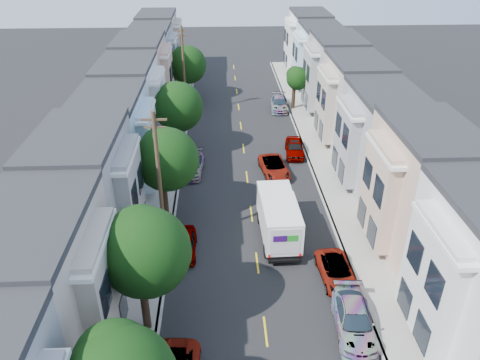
# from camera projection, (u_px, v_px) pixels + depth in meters

# --- Properties ---
(ground) EXTENTS (160.00, 160.00, 0.00)m
(ground) POSITION_uv_depth(u_px,v_px,m) (257.00, 263.00, 31.39)
(ground) COLOR black
(ground) RESTS_ON ground
(road_slab) EXTENTS (12.00, 70.00, 0.02)m
(road_slab) POSITION_uv_depth(u_px,v_px,m) (245.00, 162.00, 44.48)
(road_slab) COLOR black
(road_slab) RESTS_ON ground
(curb_left) EXTENTS (0.30, 70.00, 0.15)m
(curb_left) POSITION_uv_depth(u_px,v_px,m) (181.00, 163.00, 44.21)
(curb_left) COLOR gray
(curb_left) RESTS_ON ground
(curb_right) EXTENTS (0.30, 70.00, 0.15)m
(curb_right) POSITION_uv_depth(u_px,v_px,m) (308.00, 160.00, 44.69)
(curb_right) COLOR gray
(curb_right) RESTS_ON ground
(sidewalk_left) EXTENTS (2.60, 70.00, 0.15)m
(sidewalk_left) POSITION_uv_depth(u_px,v_px,m) (168.00, 163.00, 44.16)
(sidewalk_left) COLOR gray
(sidewalk_left) RESTS_ON ground
(sidewalk_right) EXTENTS (2.60, 70.00, 0.15)m
(sidewalk_right) POSITION_uv_depth(u_px,v_px,m) (322.00, 160.00, 44.74)
(sidewalk_right) COLOR gray
(sidewalk_right) RESTS_ON ground
(centerline) EXTENTS (0.12, 70.00, 0.01)m
(centerline) POSITION_uv_depth(u_px,v_px,m) (245.00, 162.00, 44.49)
(centerline) COLOR gold
(centerline) RESTS_ON ground
(townhouse_row_left) EXTENTS (5.00, 70.00, 8.50)m
(townhouse_row_left) POSITION_uv_depth(u_px,v_px,m) (127.00, 164.00, 44.05)
(townhouse_row_left) COLOR #98989D
(townhouse_row_left) RESTS_ON ground
(townhouse_row_right) EXTENTS (5.00, 70.00, 8.50)m
(townhouse_row_right) POSITION_uv_depth(u_px,v_px,m) (361.00, 160.00, 44.92)
(townhouse_row_right) COLOR #98989D
(townhouse_row_right) RESTS_ON ground
(tree_b) EXTENTS (4.70, 4.70, 7.72)m
(tree_b) POSITION_uv_depth(u_px,v_px,m) (144.00, 253.00, 23.76)
(tree_b) COLOR black
(tree_b) RESTS_ON ground
(tree_c) EXTENTS (4.70, 4.70, 7.31)m
(tree_c) POSITION_uv_depth(u_px,v_px,m) (166.00, 160.00, 33.89)
(tree_c) COLOR black
(tree_c) RESTS_ON ground
(tree_d) EXTENTS (4.70, 4.70, 7.18)m
(tree_d) POSITION_uv_depth(u_px,v_px,m) (177.00, 107.00, 43.83)
(tree_d) COLOR black
(tree_d) RESTS_ON ground
(tree_e) EXTENTS (4.70, 4.70, 6.83)m
(tree_e) POSITION_uv_depth(u_px,v_px,m) (187.00, 65.00, 57.87)
(tree_e) COLOR black
(tree_e) RESTS_ON ground
(tree_far_r) EXTENTS (2.73, 2.73, 5.13)m
(tree_far_r) POSITION_uv_depth(u_px,v_px,m) (297.00, 79.00, 55.30)
(tree_far_r) COLOR black
(tree_far_r) RESTS_ON ground
(utility_pole_near) EXTENTS (1.60, 0.26, 10.00)m
(utility_pole_near) POSITION_uv_depth(u_px,v_px,m) (160.00, 184.00, 30.39)
(utility_pole_near) COLOR #42301E
(utility_pole_near) RESTS_ON ground
(utility_pole_far) EXTENTS (1.60, 0.26, 10.00)m
(utility_pole_far) POSITION_uv_depth(u_px,v_px,m) (184.00, 71.00, 53.08)
(utility_pole_far) COLOR #42301E
(utility_pole_far) RESTS_ON ground
(fedex_truck) EXTENTS (2.49, 6.46, 3.10)m
(fedex_truck) POSITION_uv_depth(u_px,v_px,m) (278.00, 217.00, 33.10)
(fedex_truck) COLOR silver
(fedex_truck) RESTS_ON ground
(lead_sedan) EXTENTS (2.79, 5.05, 1.34)m
(lead_sedan) POSITION_uv_depth(u_px,v_px,m) (274.00, 167.00, 42.09)
(lead_sedan) COLOR black
(lead_sedan) RESTS_ON ground
(parked_left_c) EXTENTS (1.60, 4.13, 1.34)m
(parked_left_c) POSITION_uv_depth(u_px,v_px,m) (185.00, 244.00, 32.08)
(parked_left_c) COLOR #9B9DB4
(parked_left_c) RESTS_ON ground
(parked_left_d) EXTENTS (2.29, 4.75, 1.39)m
(parked_left_d) POSITION_uv_depth(u_px,v_px,m) (192.00, 165.00, 42.37)
(parked_left_d) COLOR #380F0A
(parked_left_d) RESTS_ON ground
(parked_right_a) EXTENTS (2.42, 5.04, 1.47)m
(parked_right_a) POSITION_uv_depth(u_px,v_px,m) (354.00, 320.00, 25.92)
(parked_right_a) COLOR #414141
(parked_right_a) RESTS_ON ground
(parked_right_b) EXTENTS (2.26, 4.50, 1.22)m
(parked_right_b) POSITION_uv_depth(u_px,v_px,m) (337.00, 272.00, 29.65)
(parked_right_b) COLOR #ABADBF
(parked_right_b) RESTS_ON ground
(parked_right_c) EXTENTS (2.11, 4.68, 1.48)m
(parked_right_c) POSITION_uv_depth(u_px,v_px,m) (295.00, 148.00, 45.56)
(parked_right_c) COLOR black
(parked_right_c) RESTS_ON ground
(parked_right_d) EXTENTS (2.38, 4.97, 1.45)m
(parked_right_d) POSITION_uv_depth(u_px,v_px,m) (279.00, 104.00, 56.55)
(parked_right_d) COLOR black
(parked_right_d) RESTS_ON ground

